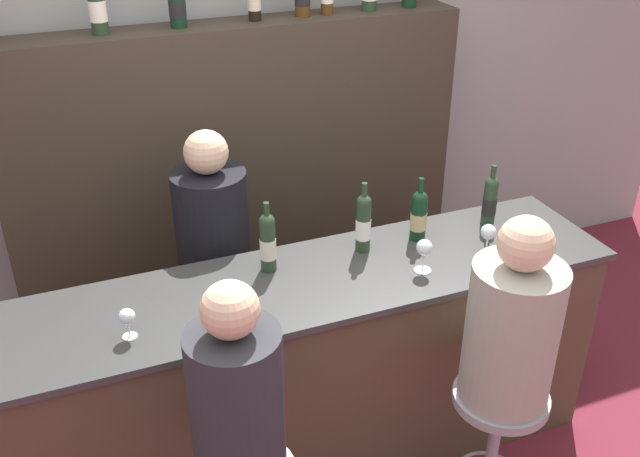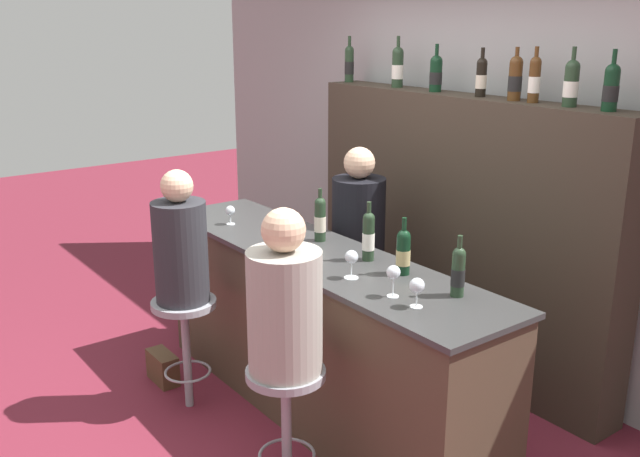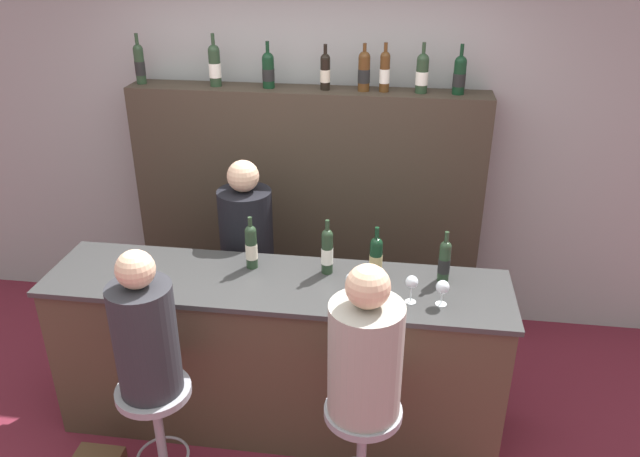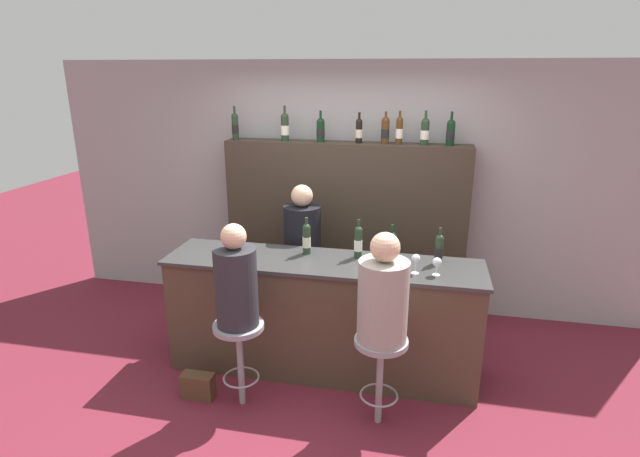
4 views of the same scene
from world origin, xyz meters
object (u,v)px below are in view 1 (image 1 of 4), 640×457
(wine_glass_2, at_px, (488,233))
(bartender, at_px, (217,288))
(wine_glass_1, at_px, (424,249))
(wine_bottle_backbar_1, at_px, (97,3))
(wine_glass_3, at_px, (519,230))
(wine_glass_0, at_px, (127,318))
(wine_bottle_counter_1, at_px, (363,222))
(wine_bottle_counter_2, at_px, (419,215))
(guest_seated_right, at_px, (513,326))
(wine_bottle_backbar_2, at_px, (177,2))
(wine_bottle_counter_3, at_px, (490,200))
(bar_stool_right, at_px, (497,422))
(guest_seated_left, at_px, (237,399))
(wine_bottle_counter_0, at_px, (268,242))

(wine_glass_2, relative_size, bartender, 0.10)
(wine_glass_1, distance_m, wine_glass_2, 0.31)
(wine_bottle_backbar_1, height_order, wine_glass_3, wine_bottle_backbar_1)
(wine_glass_0, relative_size, wine_glass_2, 0.78)
(wine_bottle_counter_1, height_order, wine_glass_1, wine_bottle_counter_1)
(wine_bottle_counter_2, bearing_deg, guest_seated_right, -90.06)
(wine_bottle_backbar_2, height_order, wine_glass_2, wine_bottle_backbar_2)
(wine_bottle_counter_2, bearing_deg, wine_glass_1, -113.86)
(wine_bottle_counter_3, distance_m, bar_stool_right, 1.02)
(wine_bottle_counter_2, xyz_separation_m, wine_glass_0, (-1.33, -0.25, -0.04))
(wine_glass_1, xyz_separation_m, bartender, (-0.74, 0.67, -0.43))
(wine_glass_1, relative_size, guest_seated_left, 0.19)
(wine_bottle_counter_1, height_order, guest_seated_right, guest_seated_right)
(bar_stool_right, bearing_deg, wine_bottle_backbar_2, 114.72)
(guest_seated_left, height_order, guest_seated_right, guest_seated_right)
(wine_bottle_counter_1, relative_size, wine_glass_2, 2.09)
(guest_seated_right, bearing_deg, bar_stool_right, 0.00)
(wine_glass_1, height_order, wine_glass_3, wine_glass_1)
(wine_bottle_counter_2, bearing_deg, wine_bottle_counter_1, 180.00)
(wine_bottle_backbar_2, bearing_deg, guest_seated_left, -98.49)
(wine_bottle_counter_0, xyz_separation_m, wine_glass_3, (1.07, -0.25, -0.03))
(wine_glass_0, xyz_separation_m, bartender, (0.48, 0.67, -0.40))
(wine_bottle_backbar_1, xyz_separation_m, wine_glass_2, (1.37, -1.26, -0.83))
(bar_stool_right, bearing_deg, wine_glass_3, 53.35)
(wine_glass_1, xyz_separation_m, guest_seated_right, (0.11, -0.48, -0.09))
(wine_bottle_counter_0, bearing_deg, wine_glass_3, -13.23)
(guest_seated_left, bearing_deg, bartender, 79.53)
(wine_bottle_counter_0, xyz_separation_m, wine_bottle_counter_2, (0.71, -0.00, -0.01))
(bar_stool_right, bearing_deg, guest_seated_right, 0.00)
(guest_seated_left, bearing_deg, wine_bottle_backbar_1, 93.42)
(bartender, bearing_deg, wine_glass_2, -32.28)
(bar_stool_right, bearing_deg, wine_bottle_counter_1, 110.40)
(bartender, bearing_deg, wine_glass_1, -41.92)
(wine_bottle_counter_1, bearing_deg, bar_stool_right, -69.60)
(bartender, bearing_deg, wine_bottle_counter_2, -25.86)
(wine_bottle_counter_0, height_order, wine_bottle_backbar_2, wine_bottle_backbar_2)
(wine_glass_3, bearing_deg, wine_glass_0, -180.00)
(wine_glass_3, bearing_deg, wine_bottle_backbar_1, 140.48)
(wine_bottle_counter_0, relative_size, wine_glass_1, 2.14)
(wine_glass_3, bearing_deg, wine_bottle_backbar_2, 132.71)
(guest_seated_right, bearing_deg, guest_seated_left, 180.00)
(wine_bottle_counter_3, bearing_deg, wine_bottle_backbar_2, 139.49)
(guest_seated_left, bearing_deg, wine_glass_2, 20.94)
(wine_bottle_counter_0, height_order, wine_bottle_counter_1, wine_bottle_counter_1)
(wine_bottle_counter_0, relative_size, bartender, 0.21)
(wine_bottle_counter_1, xyz_separation_m, bar_stool_right, (0.27, -0.74, -0.61))
(wine_bottle_counter_1, xyz_separation_m, guest_seated_left, (-0.79, -0.74, -0.12))
(wine_bottle_counter_2, bearing_deg, wine_bottle_counter_0, 180.00)
(guest_seated_left, height_order, bar_stool_right, guest_seated_left)
(wine_glass_1, bearing_deg, bartender, 138.08)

